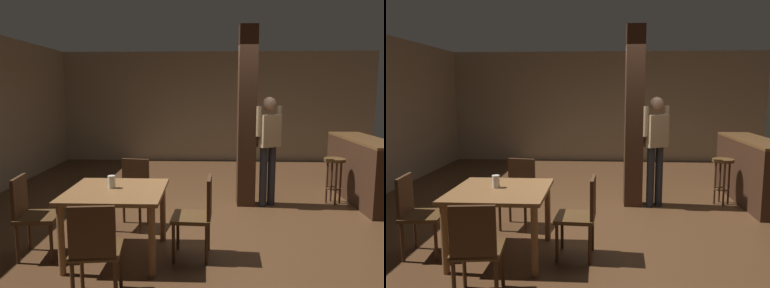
{
  "view_description": "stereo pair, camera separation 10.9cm",
  "coord_description": "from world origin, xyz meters",
  "views": [
    {
      "loc": [
        -0.26,
        -5.2,
        1.81
      ],
      "look_at": [
        -0.46,
        -0.16,
        1.09
      ],
      "focal_mm": 35.0,
      "sensor_mm": 36.0,
      "label": 1
    },
    {
      "loc": [
        -0.15,
        -5.2,
        1.81
      ],
      "look_at": [
        -0.46,
        -0.16,
        1.09
      ],
      "focal_mm": 35.0,
      "sensor_mm": 36.0,
      "label": 2
    }
  ],
  "objects": [
    {
      "name": "ground_plane",
      "position": [
        0.0,
        0.0,
        0.0
      ],
      "size": [
        10.8,
        10.8,
        0.0
      ],
      "primitive_type": "plane",
      "color": "#4C301C"
    },
    {
      "name": "wall_back",
      "position": [
        0.0,
        4.5,
        1.4
      ],
      "size": [
        8.0,
        0.1,
        2.8
      ],
      "primitive_type": "cube",
      "color": "gray",
      "rests_on": "ground_plane"
    },
    {
      "name": "pillar",
      "position": [
        0.37,
        0.66,
        1.4
      ],
      "size": [
        0.28,
        0.28,
        2.8
      ],
      "primitive_type": "cube",
      "color": "#382114",
      "rests_on": "ground_plane"
    },
    {
      "name": "dining_table",
      "position": [
        -1.24,
        -1.31,
        0.64
      ],
      "size": [
        1.04,
        1.04,
        0.76
      ],
      "color": "brown",
      "rests_on": "ground_plane"
    },
    {
      "name": "chair_north",
      "position": [
        -1.24,
        -0.38,
        0.51
      ],
      "size": [
        0.48,
        0.48,
        0.89
      ],
      "color": "#4C3319",
      "rests_on": "ground_plane"
    },
    {
      "name": "chair_west",
      "position": [
        -2.17,
        -1.35,
        0.51
      ],
      "size": [
        0.46,
        0.46,
        0.89
      ],
      "color": "#4C3319",
      "rests_on": "ground_plane"
    },
    {
      "name": "chair_south",
      "position": [
        -1.2,
        -2.25,
        0.51
      ],
      "size": [
        0.47,
        0.47,
        0.89
      ],
      "color": "#4C3319",
      "rests_on": "ground_plane"
    },
    {
      "name": "chair_east",
      "position": [
        -0.34,
        -1.3,
        0.51
      ],
      "size": [
        0.44,
        0.44,
        0.89
      ],
      "color": "#4C3319",
      "rests_on": "ground_plane"
    },
    {
      "name": "napkin_cup",
      "position": [
        -1.3,
        -1.25,
        0.83
      ],
      "size": [
        0.08,
        0.08,
        0.14
      ],
      "primitive_type": "cylinder",
      "color": "silver",
      "rests_on": "dining_table"
    },
    {
      "name": "standing_person",
      "position": [
        0.7,
        0.61,
        1.0
      ],
      "size": [
        0.45,
        0.34,
        1.72
      ],
      "color": "tan",
      "rests_on": "ground_plane"
    },
    {
      "name": "bar_counter",
      "position": [
        2.25,
        0.96,
        0.53
      ],
      "size": [
        0.56,
        2.07,
        1.04
      ],
      "color": "brown",
      "rests_on": "ground_plane"
    },
    {
      "name": "bar_stool_near",
      "position": [
        1.79,
        0.77,
        0.55
      ],
      "size": [
        0.33,
        0.33,
        0.74
      ],
      "color": "#4C3319",
      "rests_on": "ground_plane"
    }
  ]
}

